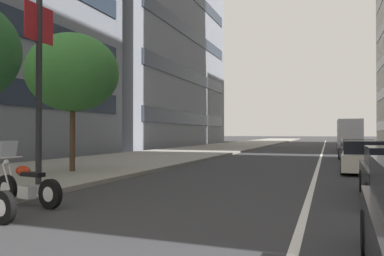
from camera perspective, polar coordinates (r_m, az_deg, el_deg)
sidewalk_right_plaza at (r=33.47m, az=-0.89°, el=-3.42°), size 160.00×8.23×0.15m
lane_centre_stripe at (r=36.58m, az=17.78°, el=-3.27°), size 110.00×0.16×0.01m
motorcycle_far_end_row at (r=10.24m, az=-22.17°, el=-7.55°), size 0.77×2.22×1.49m
car_lead_in_lane at (r=18.84m, az=23.00°, el=-3.84°), size 4.77×2.02×1.34m
car_approaching_light at (r=26.10m, az=22.01°, el=-2.96°), size 4.32×1.97×1.30m
delivery_van_ahead at (r=39.54m, az=21.18°, el=-0.85°), size 5.63×2.07×2.87m
street_lamp_with_banners at (r=13.27m, az=-19.52°, el=15.12°), size 1.26×2.34×8.63m
street_tree_near_plaza_corner at (r=17.21m, az=-16.38°, el=7.44°), size 3.70×3.70×5.53m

